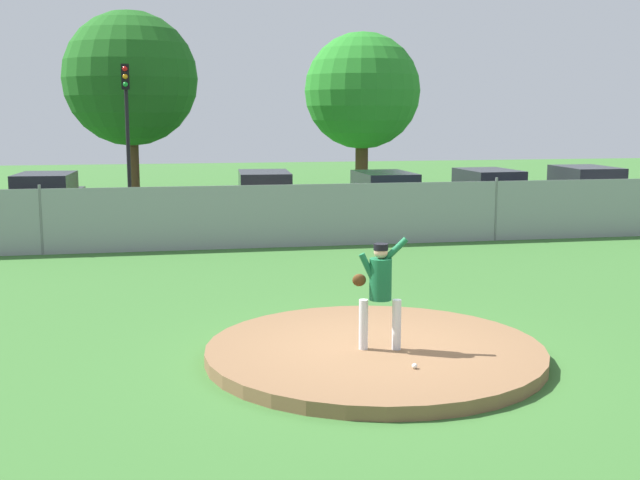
# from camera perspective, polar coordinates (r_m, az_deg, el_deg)

# --- Properties ---
(ground_plane) EXTENTS (80.00, 80.00, 0.00)m
(ground_plane) POSITION_cam_1_polar(r_m,az_deg,el_deg) (17.73, -1.01, -2.63)
(ground_plane) COLOR #386B2D
(asphalt_strip) EXTENTS (44.00, 7.00, 0.01)m
(asphalt_strip) POSITION_cam_1_polar(r_m,az_deg,el_deg) (26.03, -4.17, 1.11)
(asphalt_strip) COLOR #2B2B2D
(asphalt_strip) RESTS_ON ground_plane
(pitchers_mound) EXTENTS (4.97, 4.97, 0.19)m
(pitchers_mound) POSITION_cam_1_polar(r_m,az_deg,el_deg) (12.01, 3.87, -7.88)
(pitchers_mound) COLOR brown
(pitchers_mound) RESTS_ON ground_plane
(pitcher_youth) EXTENTS (0.80, 0.32, 1.64)m
(pitcher_youth) POSITION_cam_1_polar(r_m,az_deg,el_deg) (11.59, 4.23, -3.18)
(pitcher_youth) COLOR silver
(pitcher_youth) RESTS_ON pitchers_mound
(baseball) EXTENTS (0.07, 0.07, 0.07)m
(baseball) POSITION_cam_1_polar(r_m,az_deg,el_deg) (11.00, 6.68, -8.81)
(baseball) COLOR white
(baseball) RESTS_ON pitchers_mound
(chainlink_fence) EXTENTS (30.44, 0.07, 1.78)m
(chainlink_fence) POSITION_cam_1_polar(r_m,az_deg,el_deg) (21.49, -2.82, 1.69)
(chainlink_fence) COLOR gray
(chainlink_fence) RESTS_ON ground_plane
(parked_car_champagne) EXTENTS (1.99, 4.61, 1.68)m
(parked_car_champagne) POSITION_cam_1_polar(r_m,az_deg,el_deg) (26.15, -3.93, 2.92)
(parked_car_champagne) COLOR tan
(parked_car_champagne) RESTS_ON ground_plane
(parked_car_teal) EXTENTS (1.94, 4.60, 1.65)m
(parked_car_teal) POSITION_cam_1_polar(r_m,az_deg,el_deg) (26.28, 4.56, 2.94)
(parked_car_teal) COLOR #146066
(parked_car_teal) RESTS_ON ground_plane
(parked_car_white) EXTENTS (1.96, 4.44, 1.74)m
(parked_car_white) POSITION_cam_1_polar(r_m,az_deg,el_deg) (28.93, 18.18, 3.12)
(parked_car_white) COLOR silver
(parked_car_white) RESTS_ON ground_plane
(parked_car_charcoal) EXTENTS (2.03, 4.18, 1.70)m
(parked_car_charcoal) POSITION_cam_1_polar(r_m,az_deg,el_deg) (26.48, -18.74, 2.55)
(parked_car_charcoal) COLOR #232328
(parked_car_charcoal) RESTS_ON ground_plane
(parked_car_navy) EXTENTS (2.03, 4.38, 1.67)m
(parked_car_navy) POSITION_cam_1_polar(r_m,az_deg,el_deg) (27.75, 11.74, 3.10)
(parked_car_navy) COLOR #161E4C
(parked_car_navy) RESTS_ON ground_plane
(traffic_cone_orange) EXTENTS (0.40, 0.40, 0.55)m
(traffic_cone_orange) POSITION_cam_1_polar(r_m,az_deg,el_deg) (26.45, -13.63, 1.57)
(traffic_cone_orange) COLOR orange
(traffic_cone_orange) RESTS_ON asphalt_strip
(traffic_light_near) EXTENTS (0.28, 0.46, 5.26)m
(traffic_light_near) POSITION_cam_1_polar(r_m,az_deg,el_deg) (30.24, -13.46, 8.77)
(traffic_light_near) COLOR black
(traffic_light_near) RESTS_ON ground_plane
(tree_broad_left) EXTENTS (5.34, 5.34, 7.55)m
(tree_broad_left) POSITION_cam_1_polar(r_m,az_deg,el_deg) (33.70, -13.22, 10.99)
(tree_broad_left) COLOR #4C331E
(tree_broad_left) RESTS_ON ground_plane
(tree_tall_centre) EXTENTS (5.08, 5.08, 7.02)m
(tree_tall_centre) POSITION_cam_1_polar(r_m,az_deg,el_deg) (36.08, 2.99, 10.43)
(tree_tall_centre) COLOR #4C331E
(tree_tall_centre) RESTS_ON ground_plane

